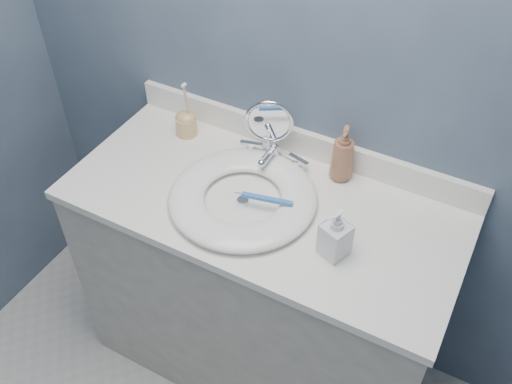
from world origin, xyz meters
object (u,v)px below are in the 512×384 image
Objects in this scene: makeup_mirror at (269,128)px; soap_bottle_clear at (336,233)px; toothbrush_holder at (186,123)px; soap_bottle_amber at (343,153)px.

makeup_mirror is 1.44× the size of soap_bottle_clear.
toothbrush_holder is at bearing 161.20° from makeup_mirror.
soap_bottle_amber is 0.55m from toothbrush_holder.
soap_bottle_amber is 0.93× the size of toothbrush_holder.
soap_bottle_amber is 0.32m from soap_bottle_clear.
soap_bottle_clear is (0.10, -0.30, -0.02)m from soap_bottle_amber.
soap_bottle_clear is 0.70m from toothbrush_holder.
soap_bottle_clear is at bearing -59.78° from makeup_mirror.
toothbrush_holder reaches higher than soap_bottle_amber.
toothbrush_holder is at bearing 179.46° from soap_bottle_clear.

